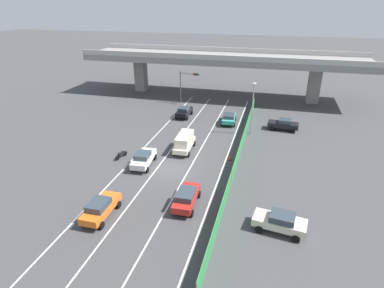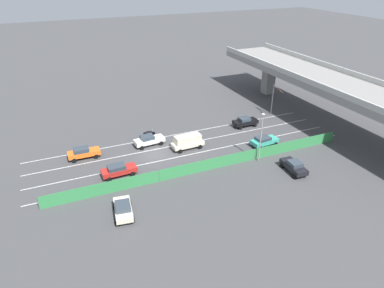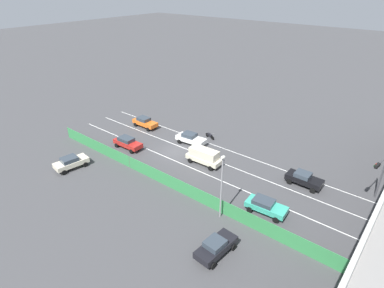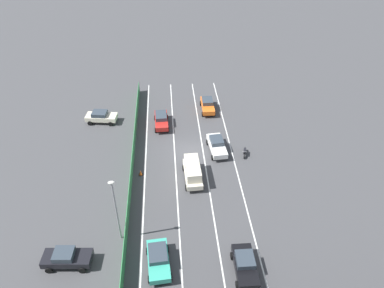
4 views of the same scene
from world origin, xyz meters
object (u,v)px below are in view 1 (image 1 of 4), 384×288
at_px(car_van_cream, 184,141).
at_px(car_taxi_orange, 100,208).
at_px(traffic_cone, 230,158).
at_px(car_taxi_teal, 229,118).
at_px(traffic_light, 186,81).
at_px(car_sedan_red, 186,197).
at_px(car_sedan_black, 184,111).
at_px(motorcycle, 121,154).
at_px(parked_sedan_cream, 280,221).
at_px(parked_sedan_dark, 283,124).
at_px(car_hatchback_white, 143,158).
at_px(street_lamp, 253,104).

height_order(car_van_cream, car_taxi_orange, car_van_cream).
bearing_deg(traffic_cone, car_van_cream, 168.78).
xyz_separation_m(car_taxi_teal, traffic_light, (-9.02, 8.26, 3.17)).
height_order(car_sedan_red, car_van_cream, car_van_cream).
height_order(car_sedan_black, traffic_cone, car_sedan_black).
bearing_deg(motorcycle, traffic_cone, 12.40).
bearing_deg(parked_sedan_cream, car_sedan_red, 170.25).
bearing_deg(car_taxi_orange, car_van_cream, 77.46).
distance_m(parked_sedan_cream, traffic_light, 36.35).
bearing_deg(car_sedan_black, parked_sedan_cream, -58.42).
bearing_deg(traffic_cone, car_sedan_black, 125.38).
relative_size(car_taxi_teal, car_sedan_red, 0.96).
xyz_separation_m(parked_sedan_dark, traffic_cone, (-5.95, -11.49, -0.61)).
bearing_deg(parked_sedan_cream, car_van_cream, 132.67).
distance_m(car_taxi_teal, motorcycle, 18.33).
bearing_deg(car_hatchback_white, car_sedan_black, 90.67).
distance_m(car_taxi_teal, car_sedan_red, 22.34).
height_order(car_taxi_teal, traffic_light, traffic_light).
xyz_separation_m(car_sedan_red, car_hatchback_white, (-6.82, 6.29, -0.00)).
bearing_deg(parked_sedan_cream, car_sedan_black, 121.58).
bearing_deg(street_lamp, traffic_light, 137.47).
relative_size(car_sedan_black, street_lamp, 0.58).
height_order(car_sedan_black, parked_sedan_cream, parked_sedan_cream).
height_order(car_sedan_black, street_lamp, street_lamp).
xyz_separation_m(car_van_cream, street_lamp, (7.43, 7.74, 3.16)).
relative_size(car_van_cream, traffic_cone, 7.78).
bearing_deg(street_lamp, car_sedan_red, -101.86).
height_order(car_taxi_orange, motorcycle, car_taxi_orange).
bearing_deg(car_taxi_teal, motorcycle, -125.19).
relative_size(car_taxi_teal, motorcycle, 2.30).
bearing_deg(parked_sedan_cream, car_taxi_teal, 108.36).
height_order(car_hatchback_white, traffic_cone, car_hatchback_white).
bearing_deg(car_taxi_teal, car_taxi_orange, -105.46).
relative_size(traffic_light, traffic_cone, 9.08).
xyz_separation_m(car_hatchback_white, parked_sedan_dark, (15.24, 15.34, -0.02)).
distance_m(parked_sedan_dark, street_lamp, 6.20).
distance_m(car_hatchback_white, motorcycle, 3.53).
distance_m(car_sedan_red, car_hatchback_white, 9.27).
xyz_separation_m(motorcycle, parked_sedan_dark, (18.57, 14.26, 0.44)).
distance_m(car_hatchback_white, street_lamp, 17.08).
relative_size(car_taxi_teal, parked_sedan_dark, 1.00).
xyz_separation_m(car_van_cream, motorcycle, (-6.71, -3.94, -0.78)).
height_order(traffic_light, street_lamp, street_lamp).
bearing_deg(car_taxi_teal, parked_sedan_cream, -71.64).
relative_size(car_sedan_red, motorcycle, 2.40).
bearing_deg(car_taxi_teal, traffic_cone, -80.46).
xyz_separation_m(car_hatchback_white, motorcycle, (-3.33, 1.07, -0.46)).
xyz_separation_m(car_taxi_orange, traffic_light, (-1.88, 34.08, 3.13)).
height_order(car_taxi_teal, parked_sedan_dark, parked_sedan_dark).
distance_m(car_taxi_teal, car_hatchback_white, 17.61).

